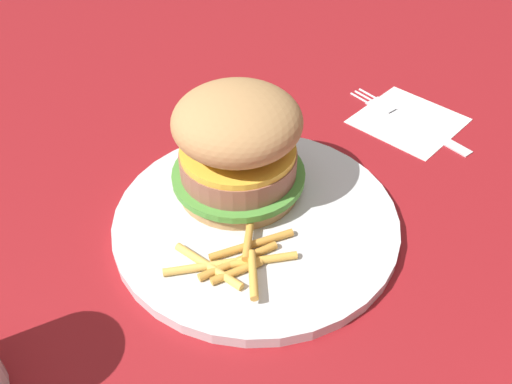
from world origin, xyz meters
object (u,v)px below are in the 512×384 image
(napkin, at_px, (408,120))
(fork, at_px, (408,118))
(sandwich, at_px, (238,144))
(plate, at_px, (256,220))
(fries_pile, at_px, (237,259))

(napkin, relative_size, fork, 0.63)
(sandwich, distance_m, fork, 0.25)
(plate, height_order, fries_pile, fries_pile)
(plate, relative_size, fork, 1.55)
(fries_pile, xyz_separation_m, fork, (-0.30, -0.04, -0.01))
(napkin, bearing_deg, fork, -92.59)
(plate, bearing_deg, fries_pile, 32.90)
(sandwich, bearing_deg, fries_pile, 48.94)
(fries_pile, bearing_deg, plate, -147.10)
(plate, bearing_deg, sandwich, -108.29)
(sandwich, bearing_deg, fork, 172.65)
(napkin, bearing_deg, sandwich, -7.72)
(sandwich, xyz_separation_m, fries_pile, (0.06, 0.07, -0.05))
(fries_pile, height_order, fork, fries_pile)
(plate, distance_m, fries_pile, 0.06)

